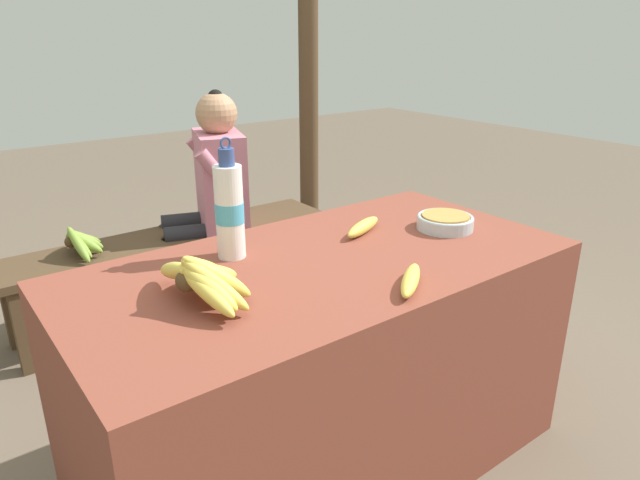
% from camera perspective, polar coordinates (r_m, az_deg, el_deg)
% --- Properties ---
extents(ground_plane, '(12.00, 12.00, 0.00)m').
position_cam_1_polar(ground_plane, '(1.97, 0.28, -20.92)').
color(ground_plane, brown).
extents(market_counter, '(1.43, 0.72, 0.69)m').
position_cam_1_polar(market_counter, '(1.76, 0.30, -12.48)').
color(market_counter, brown).
rests_on(market_counter, ground_plane).
extents(banana_bunch_ripe, '(0.18, 0.35, 0.14)m').
position_cam_1_polar(banana_bunch_ripe, '(1.36, -11.67, -3.57)').
color(banana_bunch_ripe, '#4C381E').
rests_on(banana_bunch_ripe, market_counter).
extents(serving_bowl, '(0.18, 0.18, 0.05)m').
position_cam_1_polar(serving_bowl, '(1.88, 12.41, 1.86)').
color(serving_bowl, silver).
rests_on(serving_bowl, market_counter).
extents(water_bottle, '(0.08, 0.08, 0.34)m').
position_cam_1_polar(water_bottle, '(1.60, -9.05, 2.99)').
color(water_bottle, white).
rests_on(water_bottle, market_counter).
extents(loose_banana_front, '(0.18, 0.15, 0.04)m').
position_cam_1_polar(loose_banana_front, '(1.45, 9.05, -3.98)').
color(loose_banana_front, '#E0C64C').
rests_on(loose_banana_front, market_counter).
extents(loose_banana_side, '(0.20, 0.11, 0.04)m').
position_cam_1_polar(loose_banana_side, '(1.81, 4.34, 1.32)').
color(loose_banana_side, '#E0C64C').
rests_on(loose_banana_side, market_counter).
extents(wooden_bench, '(1.57, 0.32, 0.40)m').
position_cam_1_polar(wooden_bench, '(2.75, -14.61, -0.78)').
color(wooden_bench, '#4C3823').
rests_on(wooden_bench, ground_plane).
extents(seated_vendor, '(0.47, 0.43, 1.04)m').
position_cam_1_polar(seated_vendor, '(2.74, -10.81, 5.22)').
color(seated_vendor, '#232328').
rests_on(seated_vendor, ground_plane).
extents(banana_bunch_green, '(0.17, 0.30, 0.15)m').
position_cam_1_polar(banana_bunch_green, '(2.59, -22.91, -0.04)').
color(banana_bunch_green, '#4C381E').
rests_on(banana_bunch_green, wooden_bench).
extents(support_post_far, '(0.11, 0.11, 2.59)m').
position_cam_1_polar(support_post_far, '(3.31, -1.19, 20.44)').
color(support_post_far, '#4C3823').
rests_on(support_post_far, ground_plane).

